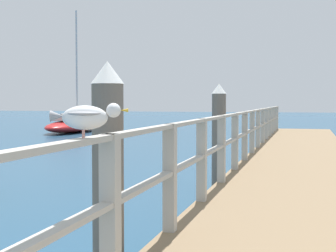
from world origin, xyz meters
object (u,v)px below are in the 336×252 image
(dock_piling_near, at_px, (108,177))
(dock_piling_far, at_px, (219,135))
(boat_3, at_px, (75,125))
(seagull_foreground, at_px, (86,116))

(dock_piling_near, relative_size, dock_piling_far, 1.00)
(dock_piling_near, height_order, dock_piling_far, same)
(dock_piling_near, bearing_deg, boat_3, 117.16)
(boat_3, bearing_deg, dock_piling_near, -68.43)
(dock_piling_far, bearing_deg, seagull_foreground, -86.83)
(dock_piling_near, height_order, seagull_foreground, dock_piling_near)
(seagull_foreground, height_order, boat_3, boat_3)
(dock_piling_near, distance_m, boat_3, 23.81)
(dock_piling_near, distance_m, seagull_foreground, 1.44)
(seagull_foreground, xyz_separation_m, boat_3, (-11.25, 22.45, -1.22))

